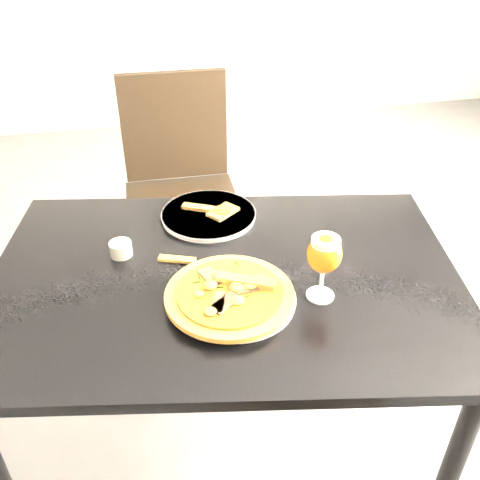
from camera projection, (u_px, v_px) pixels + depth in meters
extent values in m
plane|color=#58595B|center=(309.00, 454.00, 1.78)|extent=(6.00, 6.00, 0.00)
cube|color=black|center=(225.00, 279.00, 1.37)|extent=(1.32, 1.00, 0.03)
cylinder|color=black|center=(447.00, 480.00, 1.32)|extent=(0.05, 0.05, 0.72)
cylinder|color=black|center=(70.00, 306.00, 1.85)|extent=(0.05, 0.05, 0.72)
cylinder|color=black|center=(379.00, 299.00, 1.88)|extent=(0.05, 0.05, 0.72)
cube|color=black|center=(183.00, 208.00, 2.16)|extent=(0.45, 0.45, 0.04)
cylinder|color=black|center=(146.00, 290.00, 2.13)|extent=(0.04, 0.04, 0.46)
cylinder|color=black|center=(236.00, 279.00, 2.18)|extent=(0.04, 0.04, 0.46)
cylinder|color=black|center=(143.00, 239.00, 2.42)|extent=(0.04, 0.04, 0.46)
cylinder|color=black|center=(222.00, 231.00, 2.48)|extent=(0.04, 0.04, 0.46)
cube|color=black|center=(174.00, 127.00, 2.18)|extent=(0.43, 0.04, 0.45)
cylinder|color=white|center=(237.00, 300.00, 1.27)|extent=(0.38, 0.38, 0.01)
cylinder|color=#9F5C26|center=(230.00, 295.00, 1.26)|extent=(0.31, 0.31, 0.01)
cylinder|color=red|center=(230.00, 292.00, 1.26)|extent=(0.25, 0.25, 0.01)
cube|color=#4C3021|center=(243.00, 288.00, 1.26)|extent=(0.06, 0.03, 0.00)
cube|color=#4C3021|center=(237.00, 276.00, 1.30)|extent=(0.06, 0.07, 0.00)
cube|color=#4C3021|center=(209.00, 275.00, 1.30)|extent=(0.06, 0.07, 0.00)
cube|color=#4C3021|center=(216.00, 292.00, 1.25)|extent=(0.06, 0.03, 0.00)
cube|color=#4C3021|center=(222.00, 305.00, 1.21)|extent=(0.06, 0.07, 0.00)
cube|color=#4C3021|center=(252.00, 307.00, 1.21)|extent=(0.06, 0.07, 0.00)
ellipsoid|color=gold|center=(237.00, 285.00, 1.27)|extent=(0.03, 0.03, 0.01)
ellipsoid|color=gold|center=(229.00, 269.00, 1.32)|extent=(0.03, 0.03, 0.01)
ellipsoid|color=gold|center=(222.00, 286.00, 1.26)|extent=(0.03, 0.03, 0.01)
ellipsoid|color=gold|center=(197.00, 295.00, 1.24)|extent=(0.03, 0.03, 0.01)
ellipsoid|color=gold|center=(226.00, 295.00, 1.24)|extent=(0.03, 0.03, 0.01)
ellipsoid|color=gold|center=(245.00, 309.00, 1.20)|extent=(0.03, 0.03, 0.01)
ellipsoid|color=gold|center=(239.00, 290.00, 1.25)|extent=(0.03, 0.03, 0.01)
cube|color=#1D4C0D|center=(231.00, 286.00, 1.27)|extent=(0.01, 0.02, 0.00)
cube|color=#1D4C0D|center=(225.00, 278.00, 1.30)|extent=(0.00, 0.02, 0.00)
cube|color=#1D4C0D|center=(209.00, 274.00, 1.31)|extent=(0.01, 0.02, 0.00)
cube|color=#1D4C0D|center=(217.00, 286.00, 1.27)|extent=(0.02, 0.02, 0.00)
cube|color=#1D4C0D|center=(202.00, 289.00, 1.26)|extent=(0.02, 0.01, 0.00)
cube|color=#1D4C0D|center=(223.00, 292.00, 1.25)|extent=(0.02, 0.01, 0.00)
cube|color=#1D4C0D|center=(214.00, 300.00, 1.23)|extent=(0.02, 0.01, 0.00)
cube|color=#1D4C0D|center=(215.00, 313.00, 1.19)|extent=(0.01, 0.02, 0.00)
cube|color=#1D4C0D|center=(230.00, 300.00, 1.23)|extent=(0.01, 0.02, 0.00)
cube|color=#1D4C0D|center=(242.00, 307.00, 1.21)|extent=(0.01, 0.02, 0.00)
cube|color=#1D4C0D|center=(235.00, 293.00, 1.25)|extent=(0.02, 0.02, 0.00)
cube|color=#1D4C0D|center=(250.00, 294.00, 1.24)|extent=(0.02, 0.01, 0.00)
cube|color=#1D4C0D|center=(264.00, 287.00, 1.27)|extent=(0.02, 0.00, 0.00)
cube|color=#1D4C0D|center=(241.00, 286.00, 1.27)|extent=(0.02, 0.01, 0.00)
cube|color=#1D4C0D|center=(245.00, 276.00, 1.30)|extent=(0.02, 0.02, 0.00)
cube|color=#9F5C26|center=(250.00, 290.00, 1.25)|extent=(0.14, 0.09, 0.01)
cylinder|color=white|center=(208.00, 215.00, 1.59)|extent=(0.31, 0.31, 0.01)
cube|color=#9F5C26|center=(200.00, 208.00, 1.60)|extent=(0.11, 0.07, 0.01)
cube|color=#9F5C26|center=(223.00, 212.00, 1.58)|extent=(0.11, 0.10, 0.01)
cylinder|color=red|center=(223.00, 210.00, 1.58)|extent=(0.05, 0.05, 0.00)
cube|color=#9F5C26|center=(177.00, 259.00, 1.41)|extent=(0.10, 0.06, 0.01)
cylinder|color=beige|center=(121.00, 249.00, 1.42)|extent=(0.06, 0.06, 0.04)
cylinder|color=gold|center=(120.00, 245.00, 1.42)|extent=(0.05, 0.05, 0.01)
cylinder|color=silver|center=(320.00, 295.00, 1.29)|extent=(0.07, 0.07, 0.00)
cylinder|color=silver|center=(321.00, 283.00, 1.27)|extent=(0.01, 0.01, 0.07)
ellipsoid|color=#954D0E|center=(325.00, 254.00, 1.22)|extent=(0.08, 0.08, 0.09)
cylinder|color=beige|center=(326.00, 241.00, 1.20)|extent=(0.07, 0.07, 0.02)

